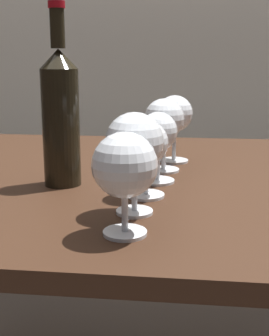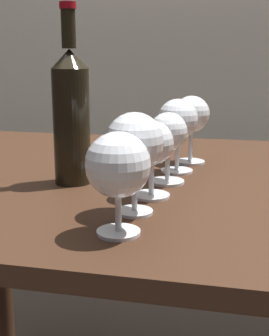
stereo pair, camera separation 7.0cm
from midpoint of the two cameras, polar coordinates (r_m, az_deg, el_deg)
name	(u,v)px [view 1 (the left image)]	position (r m, az deg, el deg)	size (l,w,h in m)	color
dining_table	(113,219)	(0.99, -4.71, -6.26)	(1.15, 0.90, 0.74)	#382114
wine_glass_merlot	(125,167)	(0.61, -4.51, 0.10)	(0.09, 0.09, 0.14)	white
wine_glass_amber	(134,144)	(0.69, -2.90, 2.98)	(0.09, 0.09, 0.16)	white
wine_glass_port	(146,146)	(0.78, -1.12, 2.75)	(0.07, 0.07, 0.13)	white
wine_glass_cabernet	(158,134)	(0.87, 0.61, 4.15)	(0.07, 0.07, 0.13)	white
wine_glass_white	(164,120)	(0.96, 1.56, 5.84)	(0.08, 0.08, 0.15)	white
wine_glass_chardonnay	(175,116)	(1.04, 3.04, 6.44)	(0.08, 0.08, 0.15)	white
wine_bottle	(61,115)	(0.87, -11.37, 6.43)	(0.07, 0.07, 0.33)	black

